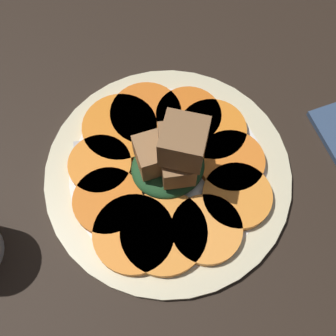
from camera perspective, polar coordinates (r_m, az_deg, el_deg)
name	(u,v)px	position (r cm, az deg, el deg)	size (l,w,h in cm)	color
table_slab	(168,178)	(53.29, 0.00, -1.34)	(120.00, 120.00, 2.00)	black
plate	(168,173)	(51.88, 0.00, -0.70)	(30.23, 30.23, 1.05)	beige
carrot_slice_0	(206,229)	(48.53, 5.22, -8.28)	(8.18, 8.18, 1.16)	#F9963A
carrot_slice_1	(237,196)	(50.21, 9.32, -3.78)	(8.21, 8.21, 1.16)	orange
carrot_slice_2	(231,161)	(51.82, 8.55, 0.88)	(8.15, 8.15, 1.16)	orange
carrot_slice_3	(212,130)	(53.48, 6.02, 5.11)	(8.59, 8.59, 1.16)	orange
carrot_slice_4	(189,116)	(54.27, 2.80, 7.02)	(8.36, 8.36, 1.16)	orange
carrot_slice_5	(148,114)	(54.47, -2.66, 7.38)	(9.14, 9.14, 1.16)	orange
carrot_slice_6	(120,128)	(53.71, -6.54, 5.43)	(9.47, 9.47, 1.16)	orange
carrot_slice_7	(100,165)	(51.73, -9.19, 0.45)	(7.69, 7.69, 1.16)	orange
carrot_slice_8	(108,201)	(49.84, -8.13, -4.46)	(8.22, 8.22, 1.16)	orange
carrot_slice_9	(134,234)	(48.34, -4.66, -8.92)	(9.30, 9.30, 1.16)	orange
carrot_slice_10	(164,233)	(48.24, -0.57, -8.74)	(9.94, 9.94, 1.16)	orange
center_pile	(170,158)	(47.21, 0.33, 1.34)	(8.87, 8.41, 11.66)	#1E4723
fork	(149,137)	(53.24, -2.56, 4.25)	(18.02, 5.47, 0.40)	#B2B2B7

